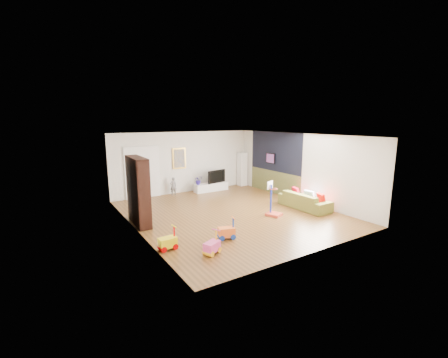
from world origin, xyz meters
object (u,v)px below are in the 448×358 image
bookshelf (138,191)px  sofa (305,201)px  media_console (211,187)px  basketball_hoop (274,199)px

bookshelf → sofa: 5.90m
media_console → basketball_hoop: (0.02, -4.28, 0.40)m
sofa → basketball_hoop: size_ratio=1.69×
media_console → bookshelf: bookshelf is taller
media_console → basketball_hoop: basketball_hoop is taller
media_console → sofa: (1.56, -4.21, 0.11)m
media_console → sofa: sofa is taller
sofa → basketball_hoop: bearing=92.0°
media_console → bookshelf: 4.94m
bookshelf → basketball_hoop: bearing=-20.1°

